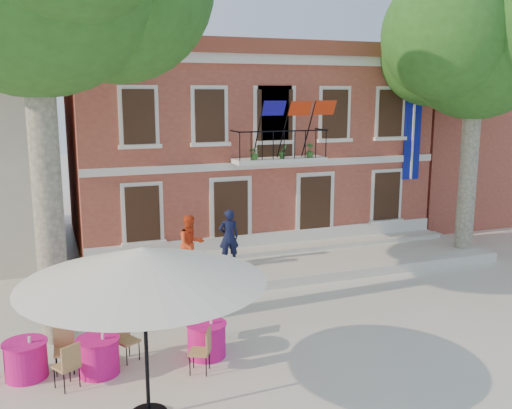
% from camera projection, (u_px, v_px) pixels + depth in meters
% --- Properties ---
extents(ground, '(90.00, 90.00, 0.00)m').
position_uv_depth(ground, '(291.00, 327.00, 14.18)').
color(ground, beige).
rests_on(ground, ground).
extents(main_building, '(13.50, 9.59, 7.50)m').
position_uv_depth(main_building, '(237.00, 142.00, 23.32)').
color(main_building, '#AD583E').
rests_on(main_building, ground).
extents(neighbor_east, '(9.40, 9.40, 6.40)m').
position_uv_depth(neighbor_east, '(458.00, 144.00, 28.49)').
color(neighbor_east, '#AD583E').
rests_on(neighbor_east, ground).
extents(terrace, '(14.00, 3.40, 0.30)m').
position_uv_depth(terrace, '(292.00, 264.00, 18.88)').
color(terrace, silver).
rests_on(terrace, ground).
extents(plane_tree_east, '(5.01, 5.01, 9.84)m').
position_uv_depth(plane_tree_east, '(477.00, 47.00, 19.10)').
color(plane_tree_east, '#A59E84').
rests_on(plane_tree_east, ground).
extents(patio_umbrella, '(4.24, 4.24, 3.16)m').
position_uv_depth(patio_umbrella, '(143.00, 265.00, 9.71)').
color(patio_umbrella, black).
rests_on(patio_umbrella, ground).
extents(pedestrian_navy, '(0.69, 0.49, 1.79)m').
position_uv_depth(pedestrian_navy, '(229.00, 237.00, 18.26)').
color(pedestrian_navy, black).
rests_on(pedestrian_navy, terrace).
extents(pedestrian_orange, '(1.00, 0.85, 1.80)m').
position_uv_depth(pedestrian_orange, '(191.00, 244.00, 17.34)').
color(pedestrian_orange, '#E2431A').
rests_on(pedestrian_orange, terrace).
extents(cafe_table_0, '(1.87, 1.33, 0.95)m').
position_uv_depth(cafe_table_0, '(98.00, 354.00, 11.76)').
color(cafe_table_0, '#F11685').
rests_on(cafe_table_0, ground).
extents(cafe_table_1, '(1.24, 1.90, 0.95)m').
position_uv_depth(cafe_table_1, '(207.00, 338.00, 12.54)').
color(cafe_table_1, '#F11685').
rests_on(cafe_table_1, ground).
extents(cafe_table_3, '(1.94, 0.90, 0.95)m').
position_uv_depth(cafe_table_3, '(26.00, 358.00, 11.60)').
color(cafe_table_3, '#F11685').
rests_on(cafe_table_3, ground).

